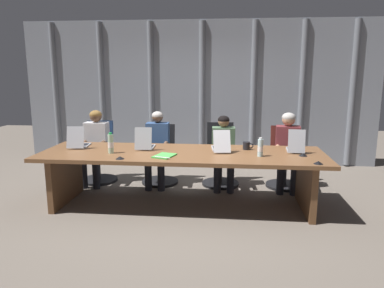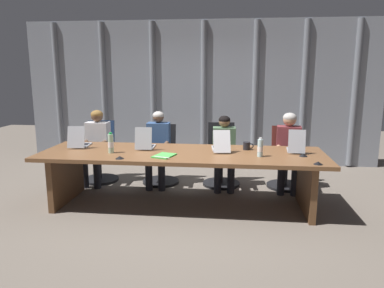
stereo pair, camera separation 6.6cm
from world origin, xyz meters
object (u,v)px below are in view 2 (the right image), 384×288
(person_right_mid, at_px, (289,146))
(spiral_notepad, at_px, (164,156))
(laptop_left_end, at_px, (80,143))
(office_chair_left_mid, at_px, (161,161))
(person_center, at_px, (224,148))
(office_chair_right_mid, at_px, (286,164))
(office_chair_left_end, at_px, (100,158))
(laptop_left_mid, at_px, (145,144))
(conference_mic_right_side, at_px, (303,155))
(person_left_end, at_px, (96,142))
(coffee_mug_near, at_px, (247,146))
(laptop_center, at_px, (221,146))
(laptop_right_mid, at_px, (296,147))
(conference_mic_left_side, at_px, (120,157))
(water_bottle_primary, at_px, (111,144))
(water_bottle_secondary, at_px, (260,148))
(office_chair_center, at_px, (221,162))
(conference_mic_middle, at_px, (318,163))
(person_left_mid, at_px, (158,144))

(person_right_mid, relative_size, spiral_notepad, 3.35)
(laptop_left_end, height_order, office_chair_left_mid, laptop_left_end)
(person_center, distance_m, person_right_mid, 0.99)
(office_chair_left_mid, xyz_separation_m, office_chair_right_mid, (2.03, 0.00, 0.00))
(person_center, bearing_deg, office_chair_left_end, -97.98)
(laptop_left_end, height_order, laptop_left_mid, laptop_left_mid)
(laptop_left_mid, xyz_separation_m, conference_mic_right_side, (2.12, -0.24, -0.04))
(office_chair_right_mid, relative_size, spiral_notepad, 2.68)
(person_left_end, bearing_deg, laptop_left_end, 2.02)
(office_chair_left_end, relative_size, person_center, 0.88)
(office_chair_right_mid, bearing_deg, coffee_mug_near, -42.05)
(coffee_mug_near, bearing_deg, laptop_center, -167.25)
(coffee_mug_near, bearing_deg, laptop_right_mid, -5.89)
(office_chair_left_mid, relative_size, conference_mic_left_side, 8.67)
(water_bottle_primary, height_order, water_bottle_secondary, water_bottle_primary)
(office_chair_center, xyz_separation_m, water_bottle_secondary, (0.53, -1.19, 0.49))
(office_chair_right_mid, relative_size, coffee_mug_near, 6.59)
(office_chair_right_mid, relative_size, water_bottle_secondary, 3.92)
(conference_mic_middle, bearing_deg, water_bottle_primary, 173.10)
(laptop_left_mid, bearing_deg, person_left_mid, -5.40)
(office_chair_left_end, height_order, office_chair_center, office_chair_left_end)
(person_left_end, distance_m, conference_mic_middle, 3.48)
(laptop_left_mid, distance_m, laptop_right_mid, 2.07)
(laptop_center, distance_m, person_left_end, 2.17)
(water_bottle_secondary, xyz_separation_m, conference_mic_middle, (0.65, -0.32, -0.09))
(person_center, xyz_separation_m, person_right_mid, (0.99, 0.01, 0.04))
(water_bottle_secondary, relative_size, conference_mic_right_side, 2.22)
(laptop_left_end, bearing_deg, office_chair_center, -72.92)
(office_chair_center, height_order, water_bottle_secondary, water_bottle_secondary)
(laptop_right_mid, relative_size, conference_mic_middle, 3.75)
(laptop_right_mid, xyz_separation_m, water_bottle_secondary, (-0.50, -0.33, 0.05))
(laptop_right_mid, relative_size, spiral_notepad, 1.16)
(person_right_mid, relative_size, coffee_mug_near, 8.23)
(laptop_right_mid, height_order, person_center, person_center)
(laptop_left_mid, relative_size, spiral_notepad, 1.14)
(laptop_left_mid, xyz_separation_m, laptop_right_mid, (2.07, 0.01, 0.00))
(laptop_center, height_order, person_center, person_center)
(laptop_center, height_order, person_right_mid, person_right_mid)
(conference_mic_right_side, height_order, spiral_notepad, conference_mic_right_side)
(person_right_mid, xyz_separation_m, conference_mic_middle, (0.14, -1.35, 0.08))
(office_chair_left_end, xyz_separation_m, spiral_notepad, (1.35, -1.31, 0.39))
(office_chair_right_mid, bearing_deg, laptop_right_mid, -2.78)
(laptop_right_mid, distance_m, person_left_end, 3.14)
(office_chair_left_end, bearing_deg, conference_mic_middle, 57.55)
(person_right_mid, xyz_separation_m, water_bottle_primary, (-2.46, -1.04, 0.19))
(laptop_left_mid, bearing_deg, conference_mic_left_side, 161.96)
(person_left_mid, xyz_separation_m, water_bottle_primary, (-0.42, -1.03, 0.21))
(laptop_right_mid, bearing_deg, water_bottle_primary, 103.05)
(office_chair_right_mid, bearing_deg, conference_mic_middle, 3.30)
(person_center, relative_size, person_right_mid, 0.95)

